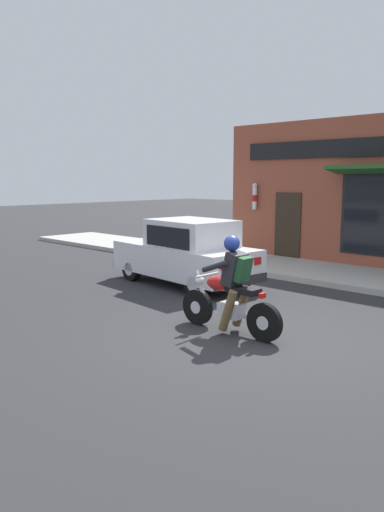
{
  "coord_description": "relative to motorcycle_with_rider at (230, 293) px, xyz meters",
  "views": [
    {
      "loc": [
        -6.28,
        -4.73,
        2.52
      ],
      "look_at": [
        1.0,
        2.24,
        0.95
      ],
      "focal_mm": 35.0,
      "sensor_mm": 36.0,
      "label": 1
    }
  ],
  "objects": [
    {
      "name": "ground_plane",
      "position": [
        0.11,
        -0.31,
        -0.68
      ],
      "size": [
        80.0,
        80.0,
        0.0
      ],
      "primitive_type": "plane",
      "color": "#2B2B2D"
    },
    {
      "name": "sidewalk_curb",
      "position": [
        5.53,
        2.69,
        -0.61
      ],
      "size": [
        2.6,
        22.0,
        0.14
      ],
      "primitive_type": "cube",
      "color": "#ADAAA3",
      "rests_on": "ground"
    },
    {
      "name": "storefront_building",
      "position": [
        7.06,
        0.64,
        1.43
      ],
      "size": [
        1.25,
        9.68,
        4.2
      ],
      "color": "brown",
      "rests_on": "ground"
    },
    {
      "name": "motorcycle_with_rider",
      "position": [
        0.0,
        0.0,
        0.0
      ],
      "size": [
        0.56,
        2.02,
        1.62
      ],
      "color": "black",
      "rests_on": "ground"
    },
    {
      "name": "car_hatchback",
      "position": [
        2.22,
        3.18,
        0.09
      ],
      "size": [
        1.96,
        3.91,
        1.57
      ],
      "color": "black",
      "rests_on": "ground"
    }
  ]
}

